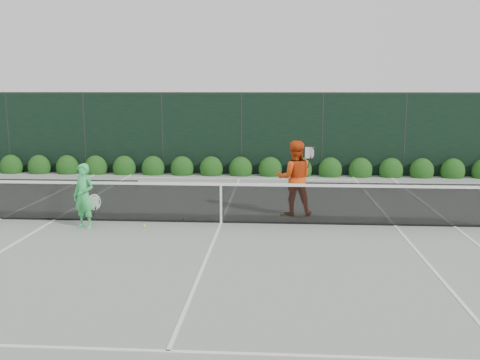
{
  "coord_description": "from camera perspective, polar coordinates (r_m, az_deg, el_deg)",
  "views": [
    {
      "loc": [
        1.29,
        -12.43,
        3.18
      ],
      "look_at": [
        0.44,
        0.3,
        1.0
      ],
      "focal_mm": 40.0,
      "sensor_mm": 36.0,
      "label": 1
    }
  ],
  "objects": [
    {
      "name": "court_lines",
      "position": [
        12.89,
        -2.03,
        -4.56
      ],
      "size": [
        11.03,
        23.83,
        0.01
      ],
      "color": "white",
      "rests_on": "ground"
    },
    {
      "name": "ground",
      "position": [
        12.89,
        -2.03,
        -4.59
      ],
      "size": [
        80.0,
        80.0,
        0.0
      ],
      "primitive_type": "plane",
      "color": "gray",
      "rests_on": "ground"
    },
    {
      "name": "hedge_row",
      "position": [
        19.84,
        0.07,
        1.17
      ],
      "size": [
        31.66,
        0.65,
        0.94
      ],
      "color": "#113B10",
      "rests_on": "ground"
    },
    {
      "name": "tennis_balls",
      "position": [
        13.13,
        -1.14,
        -4.17
      ],
      "size": [
        3.76,
        1.4,
        0.07
      ],
      "color": "#D3F336",
      "rests_on": "ground"
    },
    {
      "name": "player_man",
      "position": [
        13.6,
        5.84,
        0.22
      ],
      "size": [
        0.97,
        0.77,
        1.9
      ],
      "rotation": [
        0.0,
        0.0,
        3.2
      ],
      "color": "#DF4612",
      "rests_on": "ground"
    },
    {
      "name": "player_woman",
      "position": [
        12.79,
        -16.3,
        -1.65
      ],
      "size": [
        0.66,
        0.54,
        1.5
      ],
      "rotation": [
        0.0,
        0.0,
        -0.39
      ],
      "color": "#3BCA62",
      "rests_on": "ground"
    },
    {
      "name": "windscreen_fence",
      "position": [
        9.94,
        -3.67,
        0.03
      ],
      "size": [
        32.0,
        21.07,
        3.06
      ],
      "color": "black",
      "rests_on": "ground"
    },
    {
      "name": "tennis_net",
      "position": [
        12.78,
        -2.15,
        -2.28
      ],
      "size": [
        12.9,
        0.1,
        1.07
      ],
      "color": "black",
      "rests_on": "ground"
    }
  ]
}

